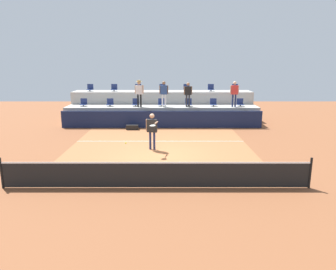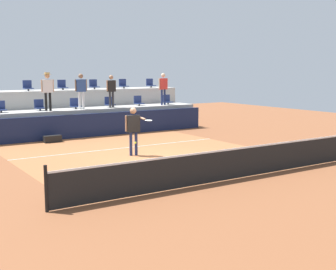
{
  "view_description": "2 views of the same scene",
  "coord_description": "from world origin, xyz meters",
  "px_view_note": "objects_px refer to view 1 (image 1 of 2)",
  "views": [
    {
      "loc": [
        0.41,
        -13.91,
        4.17
      ],
      "look_at": [
        0.42,
        -1.11,
        1.17
      ],
      "focal_mm": 33.32,
      "sensor_mm": 36.0,
      "label": 1
    },
    {
      "loc": [
        -8.25,
        -13.61,
        3.16
      ],
      "look_at": [
        -0.5,
        -1.76,
        1.09
      ],
      "focal_mm": 48.21,
      "sensor_mm": 36.0,
      "label": 2
    }
  ],
  "objects_px": {
    "stadium_chair_lower_center": "(161,103)",
    "tennis_ball": "(126,143)",
    "stadium_chair_lower_mid_left": "(136,103)",
    "spectator_leaning_on_rail": "(188,92)",
    "spectator_in_grey": "(234,91)",
    "stadium_chair_lower_far_right": "(240,103)",
    "stadium_chair_upper_far_left": "(90,88)",
    "spectator_with_hat": "(139,91)",
    "stadium_chair_lower_mid_right": "(188,103)",
    "stadium_chair_lower_far_left": "(83,103)",
    "spectator_in_white": "(164,91)",
    "stadium_chair_upper_mid_left": "(138,88)",
    "stadium_chair_lower_right": "(213,103)",
    "stadium_chair_lower_left": "(110,103)",
    "equipment_bag": "(132,127)",
    "stadium_chair_upper_center": "(162,88)",
    "stadium_chair_upper_far_right": "(235,88)",
    "tennis_player": "(152,128)",
    "stadium_chair_upper_right": "(211,88)",
    "stadium_chair_upper_mid_right": "(186,88)",
    "stadium_chair_upper_left": "(114,88)"
  },
  "relations": [
    {
      "from": "spectator_in_white",
      "to": "spectator_leaning_on_rail",
      "type": "bearing_deg",
      "value": 0.0
    },
    {
      "from": "stadium_chair_upper_far_left",
      "to": "equipment_bag",
      "type": "relative_size",
      "value": 0.68
    },
    {
      "from": "stadium_chair_lower_mid_right",
      "to": "stadium_chair_upper_left",
      "type": "xyz_separation_m",
      "value": [
        -5.34,
        1.8,
        0.85
      ]
    },
    {
      "from": "stadium_chair_upper_left",
      "to": "tennis_ball",
      "type": "bearing_deg",
      "value": -78.09
    },
    {
      "from": "stadium_chair_lower_right",
      "to": "spectator_leaning_on_rail",
      "type": "distance_m",
      "value": 1.96
    },
    {
      "from": "stadium_chair_upper_far_left",
      "to": "spectator_with_hat",
      "type": "height_order",
      "value": "spectator_with_hat"
    },
    {
      "from": "stadium_chair_lower_mid_right",
      "to": "tennis_player",
      "type": "xyz_separation_m",
      "value": [
        -2.16,
        -6.48,
        -0.37
      ]
    },
    {
      "from": "spectator_in_white",
      "to": "tennis_player",
      "type": "bearing_deg",
      "value": -94.6
    },
    {
      "from": "stadium_chair_upper_far_left",
      "to": "spectator_leaning_on_rail",
      "type": "bearing_deg",
      "value": -17.26
    },
    {
      "from": "stadium_chair_upper_far_right",
      "to": "stadium_chair_upper_mid_left",
      "type": "bearing_deg",
      "value": 180.0
    },
    {
      "from": "stadium_chair_lower_far_right",
      "to": "stadium_chair_upper_far_left",
      "type": "distance_m",
      "value": 10.81
    },
    {
      "from": "spectator_leaning_on_rail",
      "to": "stadium_chair_upper_mid_left",
      "type": "bearing_deg",
      "value": 148.15
    },
    {
      "from": "stadium_chair_upper_mid_left",
      "to": "tennis_ball",
      "type": "xyz_separation_m",
      "value": [
        0.4,
        -10.23,
        -1.47
      ]
    },
    {
      "from": "tennis_player",
      "to": "spectator_in_white",
      "type": "relative_size",
      "value": 1.05
    },
    {
      "from": "stadium_chair_lower_mid_left",
      "to": "tennis_player",
      "type": "relative_size",
      "value": 0.29
    },
    {
      "from": "spectator_in_grey",
      "to": "spectator_in_white",
      "type": "bearing_deg",
      "value": -180.0
    },
    {
      "from": "stadium_chair_lower_mid_right",
      "to": "spectator_with_hat",
      "type": "xyz_separation_m",
      "value": [
        -3.31,
        -0.38,
        0.88
      ]
    },
    {
      "from": "stadium_chair_lower_mid_left",
      "to": "spectator_with_hat",
      "type": "bearing_deg",
      "value": -53.02
    },
    {
      "from": "stadium_chair_lower_center",
      "to": "tennis_ball",
      "type": "xyz_separation_m",
      "value": [
        -1.34,
        -8.43,
        -0.62
      ]
    },
    {
      "from": "spectator_with_hat",
      "to": "equipment_bag",
      "type": "height_order",
      "value": "spectator_with_hat"
    },
    {
      "from": "stadium_chair_lower_center",
      "to": "stadium_chair_upper_right",
      "type": "bearing_deg",
      "value": 26.62
    },
    {
      "from": "stadium_chair_lower_mid_left",
      "to": "stadium_chair_upper_center",
      "type": "bearing_deg",
      "value": 45.19
    },
    {
      "from": "stadium_chair_upper_mid_right",
      "to": "stadium_chair_lower_mid_left",
      "type": "bearing_deg",
      "value": -153.16
    },
    {
      "from": "stadium_chair_lower_right",
      "to": "stadium_chair_lower_far_right",
      "type": "height_order",
      "value": "same"
    },
    {
      "from": "spectator_leaning_on_rail",
      "to": "tennis_ball",
      "type": "height_order",
      "value": "spectator_leaning_on_rail"
    },
    {
      "from": "stadium_chair_upper_far_right",
      "to": "tennis_player",
      "type": "xyz_separation_m",
      "value": [
        -5.68,
        -8.28,
        -1.22
      ]
    },
    {
      "from": "stadium_chair_lower_right",
      "to": "spectator_in_grey",
      "type": "relative_size",
      "value": 0.31
    },
    {
      "from": "stadium_chair_upper_far_left",
      "to": "stadium_chair_upper_right",
      "type": "bearing_deg",
      "value": 0.0
    },
    {
      "from": "stadium_chair_upper_right",
      "to": "tennis_player",
      "type": "relative_size",
      "value": 0.29
    },
    {
      "from": "stadium_chair_upper_far_left",
      "to": "stadium_chair_upper_right",
      "type": "distance_m",
      "value": 8.84
    },
    {
      "from": "stadium_chair_upper_mid_left",
      "to": "tennis_player",
      "type": "relative_size",
      "value": 0.29
    },
    {
      "from": "stadium_chair_upper_right",
      "to": "spectator_with_hat",
      "type": "height_order",
      "value": "spectator_with_hat"
    },
    {
      "from": "stadium_chair_upper_center",
      "to": "spectator_in_grey",
      "type": "distance_m",
      "value": 5.29
    },
    {
      "from": "stadium_chair_lower_far_left",
      "to": "stadium_chair_lower_left",
      "type": "bearing_deg",
      "value": 0.0
    },
    {
      "from": "stadium_chair_upper_far_right",
      "to": "equipment_bag",
      "type": "relative_size",
      "value": 0.68
    },
    {
      "from": "stadium_chair_lower_left",
      "to": "equipment_bag",
      "type": "relative_size",
      "value": 0.68
    },
    {
      "from": "stadium_chair_lower_far_left",
      "to": "spectator_with_hat",
      "type": "bearing_deg",
      "value": -5.7
    },
    {
      "from": "stadium_chair_lower_left",
      "to": "stadium_chair_upper_far_left",
      "type": "distance_m",
      "value": 2.65
    },
    {
      "from": "stadium_chair_lower_right",
      "to": "stadium_chair_upper_mid_left",
      "type": "bearing_deg",
      "value": 161.19
    },
    {
      "from": "stadium_chair_lower_right",
      "to": "tennis_ball",
      "type": "height_order",
      "value": "stadium_chair_lower_right"
    },
    {
      "from": "stadium_chair_lower_left",
      "to": "stadium_chair_upper_far_right",
      "type": "height_order",
      "value": "stadium_chair_upper_far_right"
    },
    {
      "from": "stadium_chair_lower_mid_left",
      "to": "spectator_leaning_on_rail",
      "type": "relative_size",
      "value": 0.32
    },
    {
      "from": "spectator_with_hat",
      "to": "spectator_in_grey",
      "type": "relative_size",
      "value": 1.04
    },
    {
      "from": "spectator_in_grey",
      "to": "tennis_ball",
      "type": "xyz_separation_m",
      "value": [
        -6.19,
        -8.04,
        -1.43
      ]
    },
    {
      "from": "stadium_chair_upper_far_left",
      "to": "stadium_chair_upper_mid_right",
      "type": "relative_size",
      "value": 1.0
    },
    {
      "from": "stadium_chair_lower_mid_right",
      "to": "equipment_bag",
      "type": "height_order",
      "value": "stadium_chair_lower_mid_right"
    },
    {
      "from": "stadium_chair_lower_mid_right",
      "to": "stadium_chair_upper_center",
      "type": "height_order",
      "value": "stadium_chair_upper_center"
    },
    {
      "from": "stadium_chair_lower_mid_right",
      "to": "tennis_ball",
      "type": "height_order",
      "value": "stadium_chair_lower_mid_right"
    },
    {
      "from": "stadium_chair_lower_right",
      "to": "stadium_chair_upper_mid_right",
      "type": "bearing_deg",
      "value": 133.98
    },
    {
      "from": "stadium_chair_lower_left",
      "to": "stadium_chair_upper_far_left",
      "type": "xyz_separation_m",
      "value": [
        -1.75,
        1.8,
        0.85
      ]
    }
  ]
}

